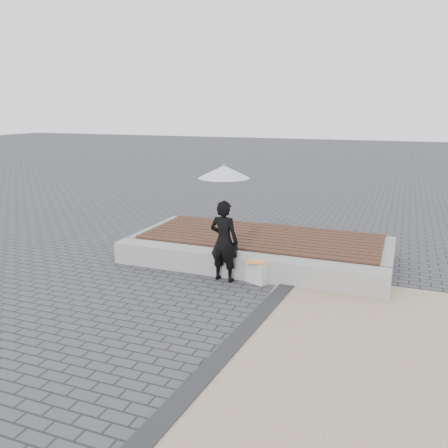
{
  "coord_description": "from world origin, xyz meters",
  "views": [
    {
      "loc": [
        2.55,
        -5.77,
        2.89
      ],
      "look_at": [
        -0.21,
        1.29,
        1.0
      ],
      "focal_mm": 37.27,
      "sensor_mm": 36.0,
      "label": 1
    }
  ],
  "objects_px": {
    "woman": "(224,241)",
    "parasol": "(224,172)",
    "canvas_tote": "(256,272)",
    "handbag": "(228,247)",
    "seating_ledge": "(242,265)"
  },
  "relations": [
    {
      "from": "seating_ledge",
      "to": "woman",
      "type": "xyz_separation_m",
      "value": [
        -0.21,
        -0.31,
        0.5
      ]
    },
    {
      "from": "handbag",
      "to": "canvas_tote",
      "type": "height_order",
      "value": "handbag"
    },
    {
      "from": "woman",
      "to": "handbag",
      "type": "xyz_separation_m",
      "value": [
        -0.03,
        0.27,
        -0.19
      ]
    },
    {
      "from": "seating_ledge",
      "to": "parasol",
      "type": "distance_m",
      "value": 1.72
    },
    {
      "from": "canvas_tote",
      "to": "woman",
      "type": "bearing_deg",
      "value": -149.64
    },
    {
      "from": "parasol",
      "to": "woman",
      "type": "bearing_deg",
      "value": 0.0
    },
    {
      "from": "canvas_tote",
      "to": "handbag",
      "type": "bearing_deg",
      "value": -175.35
    },
    {
      "from": "seating_ledge",
      "to": "woman",
      "type": "distance_m",
      "value": 0.63
    },
    {
      "from": "seating_ledge",
      "to": "woman",
      "type": "height_order",
      "value": "woman"
    },
    {
      "from": "woman",
      "to": "canvas_tote",
      "type": "xyz_separation_m",
      "value": [
        0.56,
        0.07,
        -0.51
      ]
    },
    {
      "from": "woman",
      "to": "parasol",
      "type": "height_order",
      "value": "parasol"
    },
    {
      "from": "woman",
      "to": "handbag",
      "type": "height_order",
      "value": "woman"
    },
    {
      "from": "handbag",
      "to": "canvas_tote",
      "type": "distance_m",
      "value": 0.7
    },
    {
      "from": "parasol",
      "to": "handbag",
      "type": "height_order",
      "value": "parasol"
    },
    {
      "from": "parasol",
      "to": "handbag",
      "type": "relative_size",
      "value": 3.34
    }
  ]
}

